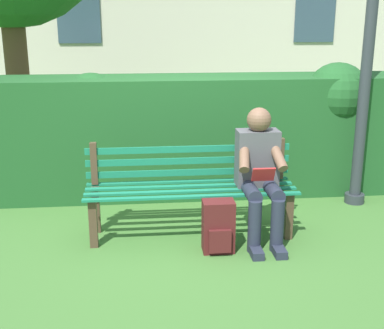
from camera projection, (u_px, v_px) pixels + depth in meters
The scene contains 5 objects.
ground at pixel (191, 235), 4.79m from camera, with size 60.00×60.00×0.00m, color #3D6B2D.
park_bench at pixel (190, 186), 4.73m from camera, with size 1.92×0.49×0.86m.
person_seated at pixel (260, 171), 4.57m from camera, with size 0.44×0.73×1.20m.
hedge_backdrop at pixel (207, 131), 5.83m from camera, with size 5.01×0.86×1.49m.
backpack at pixel (218, 227), 4.40m from camera, with size 0.27×0.25×0.46m.
Camera 1 is at (0.43, 4.39, 1.97)m, focal length 47.68 mm.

